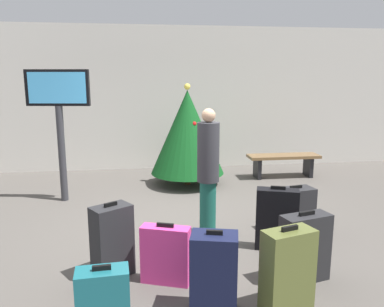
# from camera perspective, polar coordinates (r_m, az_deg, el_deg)

# --- Properties ---
(ground_plane) EXTENTS (16.00, 16.00, 0.00)m
(ground_plane) POSITION_cam_1_polar(r_m,az_deg,el_deg) (5.49, -1.46, -10.87)
(ground_plane) COLOR #514C47
(back_wall) EXTENTS (16.00, 0.20, 3.21)m
(back_wall) POSITION_cam_1_polar(r_m,az_deg,el_deg) (8.79, -4.19, 8.22)
(back_wall) COLOR beige
(back_wall) RESTS_ON ground_plane
(holiday_tree) EXTENTS (1.42, 1.42, 1.96)m
(holiday_tree) POSITION_cam_1_polar(r_m,az_deg,el_deg) (7.35, -0.70, 3.23)
(holiday_tree) COLOR #4C3319
(holiday_tree) RESTS_ON ground_plane
(flight_info_kiosk) EXTENTS (1.04, 0.24, 2.20)m
(flight_info_kiosk) POSITION_cam_1_polar(r_m,az_deg,el_deg) (6.65, -19.34, 6.44)
(flight_info_kiosk) COLOR #333338
(flight_info_kiosk) RESTS_ON ground_plane
(waiting_bench) EXTENTS (1.50, 0.44, 0.48)m
(waiting_bench) POSITION_cam_1_polar(r_m,az_deg,el_deg) (8.23, 13.52, -1.01)
(waiting_bench) COLOR brown
(waiting_bench) RESTS_ON ground_plane
(traveller_0) EXTENTS (0.39, 0.39, 1.69)m
(traveller_0) POSITION_cam_1_polar(r_m,az_deg,el_deg) (4.99, 2.43, -2.30)
(traveller_0) COLOR #19594C
(traveller_0) RESTS_ON ground_plane
(suitcase_0) EXTENTS (0.53, 0.34, 0.80)m
(suitcase_0) POSITION_cam_1_polar(r_m,az_deg,el_deg) (4.80, 12.57, -9.60)
(suitcase_0) COLOR black
(suitcase_0) RESTS_ON ground_plane
(suitcase_1) EXTENTS (0.50, 0.35, 0.82)m
(suitcase_1) POSITION_cam_1_polar(r_m,az_deg,el_deg) (3.61, 14.12, -16.82)
(suitcase_1) COLOR #59602D
(suitcase_1) RESTS_ON ground_plane
(suitcase_2) EXTENTS (0.47, 0.43, 0.81)m
(suitcase_2) POSITION_cam_1_polar(r_m,az_deg,el_deg) (4.18, -11.86, -12.71)
(suitcase_2) COLOR #232326
(suitcase_2) RESTS_ON ground_plane
(suitcase_3) EXTENTS (0.52, 0.33, 0.64)m
(suitcase_3) POSITION_cam_1_polar(r_m,az_deg,el_deg) (4.01, -3.97, -14.90)
(suitcase_3) COLOR #E5388C
(suitcase_3) RESTS_ON ground_plane
(suitcase_4) EXTENTS (0.54, 0.36, 0.64)m
(suitcase_4) POSITION_cam_1_polar(r_m,az_deg,el_deg) (5.44, 15.15, -8.09)
(suitcase_4) COLOR #232326
(suitcase_4) RESTS_ON ground_plane
(suitcase_5) EXTENTS (0.43, 0.25, 0.62)m
(suitcase_5) POSITION_cam_1_polar(r_m,az_deg,el_deg) (3.36, -13.13, -21.01)
(suitcase_5) COLOR #19606B
(suitcase_5) RESTS_ON ground_plane
(suitcase_6) EXTENTS (0.55, 0.34, 0.75)m
(suitcase_6) POSITION_cam_1_polar(r_m,az_deg,el_deg) (4.19, 16.53, -13.39)
(suitcase_6) COLOR #232326
(suitcase_6) RESTS_ON ground_plane
(suitcase_7) EXTENTS (0.47, 0.37, 0.78)m
(suitcase_7) POSITION_cam_1_polar(r_m,az_deg,el_deg) (3.53, 3.32, -17.53)
(suitcase_7) COLOR #141938
(suitcase_7) RESTS_ON ground_plane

